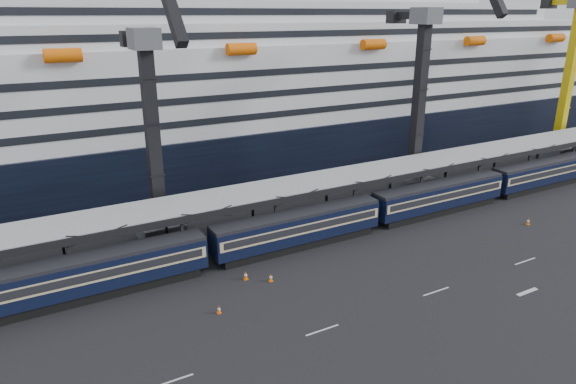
# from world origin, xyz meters

# --- Properties ---
(ground) EXTENTS (260.00, 260.00, 0.00)m
(ground) POSITION_xyz_m (0.00, 0.00, 0.00)
(ground) COLOR black
(ground) RESTS_ON ground
(lane_markings) EXTENTS (111.00, 4.27, 0.02)m
(lane_markings) POSITION_xyz_m (8.15, -5.23, 0.01)
(lane_markings) COLOR beige
(lane_markings) RESTS_ON ground
(train) EXTENTS (133.05, 3.00, 4.05)m
(train) POSITION_xyz_m (-4.65, 10.00, 2.20)
(train) COLOR black
(train) RESTS_ON ground
(canopy) EXTENTS (130.00, 6.25, 5.53)m
(canopy) POSITION_xyz_m (0.00, 14.00, 5.25)
(canopy) COLOR gray
(canopy) RESTS_ON ground
(cruise_ship) EXTENTS (214.09, 28.84, 34.00)m
(cruise_ship) POSITION_xyz_m (-1.08, 45.99, 12.34)
(cruise_ship) COLOR black
(cruise_ship) RESTS_ON ground
(crane_dark_near) EXTENTS (4.50, 17.75, 35.08)m
(crane_dark_near) POSITION_xyz_m (-20.00, 18.59, 11.93)
(crane_dark_near) COLOR #505358
(crane_dark_near) RESTS_ON ground
(crane_dark_mid) EXTENTS (4.50, 18.24, 39.64)m
(crane_dark_mid) POSITION_xyz_m (15.00, 17.59, 13.36)
(crane_dark_mid) COLOR #505358
(crane_dark_mid) RESTS_ON ground
(crane_yellow_near) EXTENTS (4.50, 20.12, 40.16)m
(crane_yellow_near) POSITION_xyz_m (48.00, 18.47, 14.24)
(crane_yellow_near) COLOR #505358
(crane_yellow_near) RESTS_ON ground
(traffic_cone_b) EXTENTS (0.34, 0.34, 0.69)m
(traffic_cone_b) POSITION_xyz_m (-20.08, 2.21, 0.34)
(traffic_cone_b) COLOR #F86207
(traffic_cone_b) RESTS_ON ground
(traffic_cone_c) EXTENTS (0.41, 0.41, 0.82)m
(traffic_cone_c) POSITION_xyz_m (-15.79, 6.29, 0.41)
(traffic_cone_c) COLOR #F86207
(traffic_cone_c) RESTS_ON ground
(traffic_cone_d) EXTENTS (0.38, 0.38, 0.75)m
(traffic_cone_d) POSITION_xyz_m (-13.93, 4.83, 0.37)
(traffic_cone_d) COLOR #F86207
(traffic_cone_d) RESTS_ON ground
(traffic_cone_e) EXTENTS (0.41, 0.41, 0.83)m
(traffic_cone_e) POSITION_xyz_m (18.41, 2.02, 0.41)
(traffic_cone_e) COLOR #F86207
(traffic_cone_e) RESTS_ON ground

